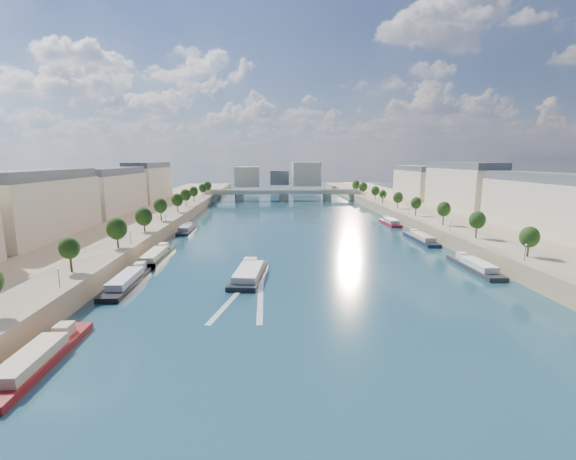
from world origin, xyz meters
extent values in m
plane|color=#0C2B36|center=(0.00, 100.00, 0.00)|extent=(700.00, 700.00, 0.00)
cube|color=#9E8460|center=(-72.00, 100.00, 2.50)|extent=(44.00, 520.00, 5.00)
cube|color=#9E8460|center=(72.00, 100.00, 2.50)|extent=(44.00, 520.00, 5.00)
cube|color=gray|center=(-57.00, 100.00, 5.05)|extent=(14.00, 520.00, 0.10)
cube|color=gray|center=(57.00, 100.00, 5.05)|extent=(14.00, 520.00, 0.10)
cylinder|color=#382B1E|center=(-55.00, 18.00, 6.91)|extent=(0.50, 0.50, 3.82)
ellipsoid|color=#153411|center=(-55.00, 18.00, 10.50)|extent=(4.80, 4.80, 5.52)
cylinder|color=#382B1E|center=(-55.00, 42.00, 6.91)|extent=(0.50, 0.50, 3.82)
ellipsoid|color=#153411|center=(-55.00, 42.00, 10.50)|extent=(4.80, 4.80, 5.52)
cylinder|color=#382B1E|center=(-55.00, 66.00, 6.91)|extent=(0.50, 0.50, 3.82)
ellipsoid|color=#153411|center=(-55.00, 66.00, 10.50)|extent=(4.80, 4.80, 5.52)
cylinder|color=#382B1E|center=(-55.00, 90.00, 6.91)|extent=(0.50, 0.50, 3.82)
ellipsoid|color=#153411|center=(-55.00, 90.00, 10.50)|extent=(4.80, 4.80, 5.52)
cylinder|color=#382B1E|center=(-55.00, 114.00, 6.91)|extent=(0.50, 0.50, 3.82)
ellipsoid|color=#153411|center=(-55.00, 114.00, 10.50)|extent=(4.80, 4.80, 5.52)
cylinder|color=#382B1E|center=(-55.00, 138.00, 6.91)|extent=(0.50, 0.50, 3.82)
ellipsoid|color=#153411|center=(-55.00, 138.00, 10.50)|extent=(4.80, 4.80, 5.52)
cylinder|color=#382B1E|center=(-55.00, 162.00, 6.91)|extent=(0.50, 0.50, 3.82)
ellipsoid|color=#153411|center=(-55.00, 162.00, 10.50)|extent=(4.80, 4.80, 5.52)
cylinder|color=#382B1E|center=(-55.00, 186.00, 6.91)|extent=(0.50, 0.50, 3.82)
ellipsoid|color=#153411|center=(-55.00, 186.00, 10.50)|extent=(4.80, 4.80, 5.52)
cylinder|color=#382B1E|center=(-55.00, 210.00, 6.91)|extent=(0.50, 0.50, 3.82)
ellipsoid|color=#153411|center=(-55.00, 210.00, 10.50)|extent=(4.80, 4.80, 5.52)
cylinder|color=#382B1E|center=(-55.00, 234.00, 6.91)|extent=(0.50, 0.50, 3.82)
ellipsoid|color=#153411|center=(-55.00, 234.00, 10.50)|extent=(4.80, 4.80, 5.52)
cylinder|color=#382B1E|center=(55.00, 50.00, 6.91)|extent=(0.50, 0.50, 3.82)
ellipsoid|color=#153411|center=(55.00, 50.00, 10.50)|extent=(4.80, 4.80, 5.52)
cylinder|color=#382B1E|center=(55.00, 74.00, 6.91)|extent=(0.50, 0.50, 3.82)
ellipsoid|color=#153411|center=(55.00, 74.00, 10.50)|extent=(4.80, 4.80, 5.52)
cylinder|color=#382B1E|center=(55.00, 98.00, 6.91)|extent=(0.50, 0.50, 3.82)
ellipsoid|color=#153411|center=(55.00, 98.00, 10.50)|extent=(4.80, 4.80, 5.52)
cylinder|color=#382B1E|center=(55.00, 122.00, 6.91)|extent=(0.50, 0.50, 3.82)
ellipsoid|color=#153411|center=(55.00, 122.00, 10.50)|extent=(4.80, 4.80, 5.52)
cylinder|color=#382B1E|center=(55.00, 146.00, 6.91)|extent=(0.50, 0.50, 3.82)
ellipsoid|color=#153411|center=(55.00, 146.00, 10.50)|extent=(4.80, 4.80, 5.52)
cylinder|color=#382B1E|center=(55.00, 170.00, 6.91)|extent=(0.50, 0.50, 3.82)
ellipsoid|color=#153411|center=(55.00, 170.00, 10.50)|extent=(4.80, 4.80, 5.52)
cylinder|color=#382B1E|center=(55.00, 194.00, 6.91)|extent=(0.50, 0.50, 3.82)
ellipsoid|color=#153411|center=(55.00, 194.00, 10.50)|extent=(4.80, 4.80, 5.52)
cylinder|color=#382B1E|center=(55.00, 218.00, 6.91)|extent=(0.50, 0.50, 3.82)
ellipsoid|color=#153411|center=(55.00, 218.00, 10.50)|extent=(4.80, 4.80, 5.52)
cylinder|color=#382B1E|center=(55.00, 242.00, 6.91)|extent=(0.50, 0.50, 3.82)
ellipsoid|color=#153411|center=(55.00, 242.00, 10.50)|extent=(4.80, 4.80, 5.52)
cylinder|color=black|center=(-52.50, 30.00, 7.00)|extent=(0.14, 0.14, 4.00)
sphere|color=#FFE5B2|center=(-52.50, 30.00, 9.10)|extent=(0.36, 0.36, 0.36)
cylinder|color=black|center=(-52.50, 70.00, 7.00)|extent=(0.14, 0.14, 4.00)
sphere|color=#FFE5B2|center=(-52.50, 70.00, 9.10)|extent=(0.36, 0.36, 0.36)
cylinder|color=black|center=(-52.50, 110.00, 7.00)|extent=(0.14, 0.14, 4.00)
sphere|color=#FFE5B2|center=(-52.50, 110.00, 9.10)|extent=(0.36, 0.36, 0.36)
cylinder|color=black|center=(-52.50, 150.00, 7.00)|extent=(0.14, 0.14, 4.00)
sphere|color=#FFE5B2|center=(-52.50, 150.00, 9.10)|extent=(0.36, 0.36, 0.36)
cylinder|color=black|center=(-52.50, 190.00, 7.00)|extent=(0.14, 0.14, 4.00)
sphere|color=#FFE5B2|center=(-52.50, 190.00, 9.10)|extent=(0.36, 0.36, 0.36)
cylinder|color=black|center=(52.50, 45.00, 7.00)|extent=(0.14, 0.14, 4.00)
sphere|color=#FFE5B2|center=(52.50, 45.00, 9.10)|extent=(0.36, 0.36, 0.36)
cylinder|color=black|center=(52.50, 85.00, 7.00)|extent=(0.14, 0.14, 4.00)
sphere|color=#FFE5B2|center=(52.50, 85.00, 9.10)|extent=(0.36, 0.36, 0.36)
cylinder|color=black|center=(52.50, 125.00, 7.00)|extent=(0.14, 0.14, 4.00)
sphere|color=#FFE5B2|center=(52.50, 125.00, 9.10)|extent=(0.36, 0.36, 0.36)
cylinder|color=black|center=(52.50, 165.00, 7.00)|extent=(0.14, 0.14, 4.00)
sphere|color=#FFE5B2|center=(52.50, 165.00, 9.10)|extent=(0.36, 0.36, 0.36)
cylinder|color=black|center=(52.50, 205.00, 7.00)|extent=(0.14, 0.14, 4.00)
sphere|color=#FFE5B2|center=(52.50, 205.00, 9.10)|extent=(0.36, 0.36, 0.36)
cube|color=beige|center=(-85.00, 83.00, 15.00)|extent=(16.00, 52.00, 20.00)
cube|color=#474C54|center=(-85.00, 83.00, 26.60)|extent=(14.72, 50.44, 3.20)
cube|color=beige|center=(-85.00, 141.00, 15.00)|extent=(16.00, 52.00, 20.00)
cube|color=#474C54|center=(-85.00, 141.00, 26.60)|extent=(14.72, 50.44, 3.20)
cube|color=beige|center=(-85.00, 199.00, 15.00)|extent=(16.00, 52.00, 20.00)
cube|color=#474C54|center=(-85.00, 199.00, 26.60)|extent=(14.72, 50.44, 3.20)
cube|color=beige|center=(85.00, 83.00, 15.00)|extent=(16.00, 52.00, 20.00)
cube|color=#474C54|center=(85.00, 83.00, 26.60)|extent=(14.72, 50.44, 3.20)
cube|color=beige|center=(85.00, 141.00, 15.00)|extent=(16.00, 52.00, 20.00)
cube|color=#474C54|center=(85.00, 141.00, 26.60)|extent=(14.72, 50.44, 3.20)
cube|color=beige|center=(85.00, 199.00, 15.00)|extent=(16.00, 52.00, 20.00)
cube|color=#474C54|center=(85.00, 199.00, 26.60)|extent=(14.72, 50.44, 3.20)
cube|color=beige|center=(-30.00, 310.00, 14.00)|extent=(22.00, 18.00, 18.00)
cube|color=beige|center=(25.00, 320.00, 16.00)|extent=(26.00, 20.00, 22.00)
cube|color=#474C54|center=(0.00, 335.00, 12.00)|extent=(18.00, 16.00, 14.00)
cube|color=#C1B79E|center=(0.00, 234.28, 6.20)|extent=(112.00, 11.00, 2.20)
cube|color=#C1B79E|center=(0.00, 229.28, 7.70)|extent=(112.00, 0.80, 0.90)
cube|color=#C1B79E|center=(0.00, 239.28, 7.70)|extent=(112.00, 0.80, 0.90)
cylinder|color=#C1B79E|center=(-32.00, 234.28, 2.50)|extent=(6.40, 6.40, 5.00)
cylinder|color=#C1B79E|center=(0.00, 234.28, 2.50)|extent=(6.40, 6.40, 5.00)
cylinder|color=#C1B79E|center=(32.00, 234.28, 2.50)|extent=(6.40, 6.40, 5.00)
cube|color=#C1B79E|center=(-52.00, 234.28, 2.50)|extent=(6.00, 12.00, 5.00)
cube|color=#C1B79E|center=(52.00, 234.28, 2.50)|extent=(6.00, 12.00, 5.00)
cube|color=black|center=(-16.36, 51.60, 0.28)|extent=(9.90, 25.36, 1.76)
cube|color=silver|center=(-16.36, 49.62, 1.96)|extent=(7.63, 16.62, 1.59)
cube|color=silver|center=(-16.36, 59.01, 2.06)|extent=(3.85, 3.36, 1.80)
cube|color=silver|center=(-19.56, 34.60, 0.02)|extent=(7.34, 25.54, 0.04)
cube|color=silver|center=(-13.16, 34.60, 0.02)|extent=(1.32, 26.01, 0.04)
cube|color=maroon|center=(-45.50, 9.81, 0.30)|extent=(5.00, 24.23, 1.80)
cube|color=#C6B294|center=(-45.50, 7.87, 2.00)|extent=(4.10, 13.33, 1.60)
cube|color=#C6B294|center=(-45.50, 17.08, 2.10)|extent=(2.50, 2.91, 1.80)
cube|color=black|center=(-45.50, 47.46, 0.30)|extent=(5.00, 27.49, 1.80)
cube|color=silver|center=(-45.50, 45.27, 2.00)|extent=(4.10, 15.12, 1.60)
cube|color=silver|center=(-45.50, 55.71, 2.10)|extent=(2.50, 3.30, 1.80)
cube|color=#173922|center=(-45.50, 71.03, 0.30)|extent=(5.00, 28.23, 1.80)
cube|color=beige|center=(-45.50, 68.77, 2.00)|extent=(4.10, 15.52, 1.60)
cube|color=beige|center=(-45.50, 79.50, 2.10)|extent=(2.50, 3.39, 1.80)
cube|color=#252628|center=(-45.50, 115.63, 0.30)|extent=(5.00, 19.56, 1.80)
cube|color=gray|center=(-45.50, 114.07, 2.00)|extent=(4.10, 10.76, 1.60)
cube|color=gray|center=(-45.50, 121.50, 2.10)|extent=(2.50, 2.35, 1.80)
cube|color=#2B2A2D|center=(45.50, 54.90, 0.30)|extent=(5.00, 23.48, 1.80)
cube|color=silver|center=(45.50, 53.02, 2.00)|extent=(4.10, 12.92, 1.60)
cube|color=silver|center=(45.50, 61.95, 2.10)|extent=(2.50, 2.82, 1.80)
cube|color=#192039|center=(45.50, 92.58, 0.30)|extent=(5.00, 24.41, 1.80)
cube|color=beige|center=(45.50, 90.62, 2.00)|extent=(4.10, 13.42, 1.60)
cube|color=beige|center=(45.50, 99.90, 2.10)|extent=(2.50, 2.93, 1.80)
cube|color=maroon|center=(45.50, 129.24, 0.30)|extent=(5.00, 20.00, 1.80)
cube|color=#A9B0B5|center=(45.50, 127.64, 2.00)|extent=(4.10, 11.00, 1.60)
cube|color=#A9B0B5|center=(45.50, 135.24, 2.10)|extent=(2.50, 2.40, 1.80)
camera|label=1|loc=(-11.32, -44.79, 30.07)|focal=24.00mm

